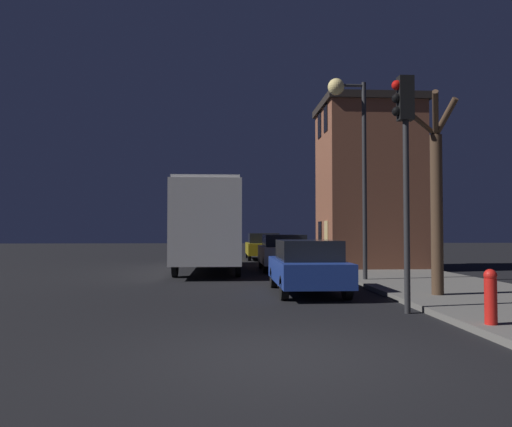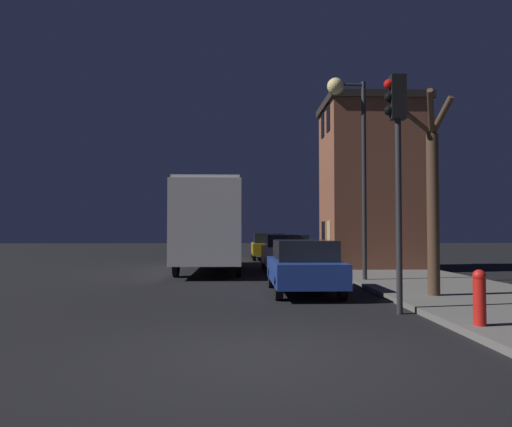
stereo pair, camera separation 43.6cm
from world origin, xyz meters
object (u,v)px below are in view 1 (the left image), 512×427
Objects in this scene: car_mid_lane at (283,252)px; streetlamp at (349,127)px; bus at (210,220)px; car_far_lane at (263,246)px; fire_hydrant at (491,295)px; bare_tree at (436,198)px; car_near_lane at (307,266)px; traffic_light at (404,144)px.

streetlamp is at bearing -73.45° from car_mid_lane.
bus is at bearing 174.16° from car_mid_lane.
car_far_lane is 21.08m from fire_hydrant.
bare_tree is 1.16× the size of car_near_lane.
car_far_lane is (2.83, 7.89, -1.33)m from bus.
bare_tree is (1.44, 1.82, -0.99)m from traffic_light.
car_near_lane is at bearing 113.97° from traffic_light.
bare_tree is at bearing -26.96° from car_near_lane.
car_near_lane is (-1.75, -2.44, -4.23)m from streetlamp.
car_far_lane reaches higher than fire_hydrant.
bare_tree reaches higher than bus.
fire_hydrant is (1.96, -12.76, -0.18)m from car_mid_lane.
traffic_light reaches higher than car_far_lane.
car_far_lane is (-1.49, 19.07, -2.64)m from traffic_light.
streetlamp reaches higher than bare_tree.
traffic_light is 19.31m from car_far_lane.
bus is (-4.31, 11.18, -1.32)m from traffic_light.
fire_hydrant is (-0.71, -3.72, -1.83)m from bare_tree.
traffic_light is 4.50m from car_near_lane.
traffic_light is 1.18× the size of car_near_lane.
streetlamp is 1.61× the size of car_mid_lane.
car_mid_lane is (0.23, 7.57, 0.05)m from car_near_lane.
car_far_lane is (-1.78, 13.33, -4.18)m from streetlamp.
traffic_light is at bearing -128.26° from bare_tree.
fire_hydrant is at bearing -68.92° from bus.
car_mid_lane is (-1.53, 5.13, -4.17)m from streetlamp.
car_mid_lane reaches higher than car_near_lane.
streetlamp reaches higher than car_far_lane.
traffic_light is 3.48m from fire_hydrant.
streetlamp is 0.68× the size of bus.
car_mid_lane is 12.91m from fire_hydrant.
bare_tree is 0.50× the size of bus.
bus is 8.50m from car_near_lane.
bus is 2.32× the size of car_near_lane.
streetlamp is 5.94m from traffic_light.
car_near_lane reaches higher than fire_hydrant.
streetlamp is 7.08× the size of fire_hydrant.
bare_tree is at bearing 51.74° from traffic_light.
car_mid_lane is (-1.24, 10.87, -2.64)m from traffic_light.
car_far_lane is at bearing 70.27° from bus.
bus is at bearing 111.08° from fire_hydrant.
bare_tree is at bearing -80.38° from car_far_lane.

